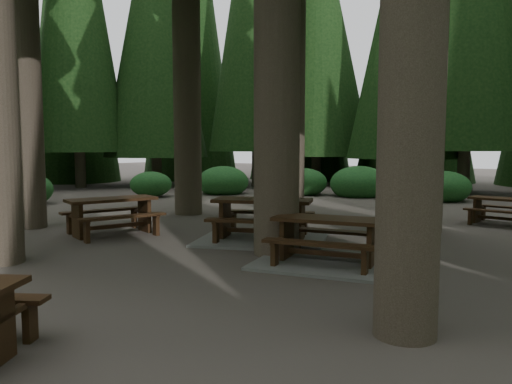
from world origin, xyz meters
The scene contains 6 objects.
ground centered at (0.00, 0.00, 0.00)m, with size 80.00×80.00×0.00m, color #4A423C.
picnic_table_a centered at (1.95, -0.01, 0.27)m, with size 2.67×2.34×0.80m.
picnic_table_b centered at (-3.34, -0.10, 0.55)m, with size 2.15×2.36×0.84m.
picnic_table_c centered at (-0.13, 1.18, 0.32)m, with size 3.22×2.96×0.89m.
picnic_table_d centered at (3.86, 6.33, 0.45)m, with size 1.74×1.48×0.68m.
shrub_ring centered at (0.70, 0.75, 0.40)m, with size 23.86×24.64×1.49m.
Camera 1 is at (5.49, -7.65, 2.01)m, focal length 35.00 mm.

